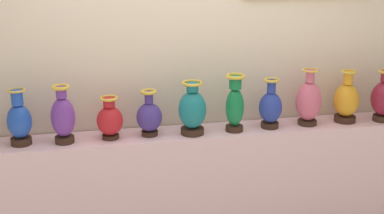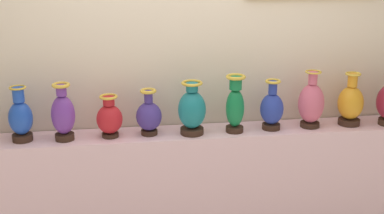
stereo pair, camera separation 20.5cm
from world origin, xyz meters
name	(u,v)px [view 1 (the left image)]	position (x,y,z in m)	size (l,w,h in m)	color
display_shelf	(192,200)	(0.00, 0.00, 0.52)	(3.87, 0.31, 1.04)	beige
back_wall	(187,61)	(0.01, 0.22, 1.49)	(5.87, 0.14, 2.95)	beige
vase_sapphire	(19,121)	(-1.12, -0.01, 1.20)	(0.15, 0.15, 0.37)	#382319
vase_violet	(63,117)	(-0.85, -0.03, 1.22)	(0.15, 0.15, 0.38)	#382319
vase_crimson	(110,120)	(-0.55, -0.02, 1.17)	(0.17, 0.17, 0.29)	#382319
vase_indigo	(149,116)	(-0.29, -0.01, 1.18)	(0.17, 0.17, 0.32)	#382319
vase_teal	(192,110)	(-0.01, -0.04, 1.21)	(0.19, 0.19, 0.36)	#382319
vase_emerald	(235,104)	(0.29, -0.04, 1.23)	(0.13, 0.13, 0.40)	#382319
vase_cobalt	(270,107)	(0.55, -0.03, 1.19)	(0.16, 0.16, 0.35)	#382319
vase_rose	(309,101)	(0.83, -0.02, 1.21)	(0.18, 0.18, 0.40)	#382319
vase_amber	(346,101)	(1.12, -0.01, 1.20)	(0.18, 0.18, 0.38)	#382319
vase_burgundy	(384,98)	(1.40, -0.05, 1.21)	(0.19, 0.19, 0.38)	#382319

